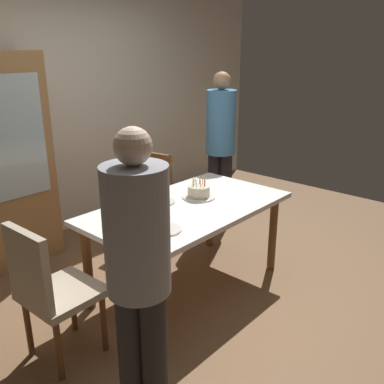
% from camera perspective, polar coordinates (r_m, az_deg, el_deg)
% --- Properties ---
extents(ground, '(6.40, 6.40, 0.00)m').
position_cam_1_polar(ground, '(3.65, -0.53, -12.67)').
color(ground, brown).
extents(back_wall, '(6.40, 0.10, 2.60)m').
position_cam_1_polar(back_wall, '(4.60, -18.28, 10.39)').
color(back_wall, silver).
rests_on(back_wall, ground).
extents(dining_table, '(1.65, 0.93, 0.73)m').
position_cam_1_polar(dining_table, '(3.35, -0.57, -3.23)').
color(dining_table, white).
rests_on(dining_table, ground).
extents(birthday_cake, '(0.28, 0.28, 0.17)m').
position_cam_1_polar(birthday_cake, '(3.49, 0.93, -0.02)').
color(birthday_cake, silver).
rests_on(birthday_cake, dining_table).
extents(plate_near_celebrant, '(0.22, 0.22, 0.01)m').
position_cam_1_polar(plate_near_celebrant, '(2.88, -3.57, -5.13)').
color(plate_near_celebrant, silver).
rests_on(plate_near_celebrant, dining_table).
extents(plate_far_side, '(0.22, 0.22, 0.01)m').
position_cam_1_polar(plate_far_side, '(3.40, -4.12, -1.28)').
color(plate_far_side, silver).
rests_on(plate_far_side, dining_table).
extents(fork_near_celebrant, '(0.18, 0.02, 0.01)m').
position_cam_1_polar(fork_near_celebrant, '(2.79, -5.99, -6.14)').
color(fork_near_celebrant, silver).
rests_on(fork_near_celebrant, dining_table).
extents(fork_far_side, '(0.18, 0.05, 0.01)m').
position_cam_1_polar(fork_far_side, '(3.30, -6.20, -2.02)').
color(fork_far_side, silver).
rests_on(fork_far_side, dining_table).
extents(chair_spindle_back, '(0.51, 0.51, 0.95)m').
position_cam_1_polar(chair_spindle_back, '(4.11, -6.29, -1.84)').
color(chair_spindle_back, tan).
rests_on(chair_spindle_back, ground).
extents(chair_upholstered, '(0.46, 0.46, 0.95)m').
position_cam_1_polar(chair_upholstered, '(2.76, -18.92, -12.21)').
color(chair_upholstered, tan).
rests_on(chair_upholstered, ground).
extents(person_celebrant, '(0.32, 0.32, 1.59)m').
position_cam_1_polar(person_celebrant, '(2.10, -7.30, -9.96)').
color(person_celebrant, '#262328').
rests_on(person_celebrant, ground).
extents(person_guest, '(0.32, 0.32, 1.69)m').
position_cam_1_polar(person_guest, '(4.60, 3.91, 7.03)').
color(person_guest, '#262328').
rests_on(person_guest, ground).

